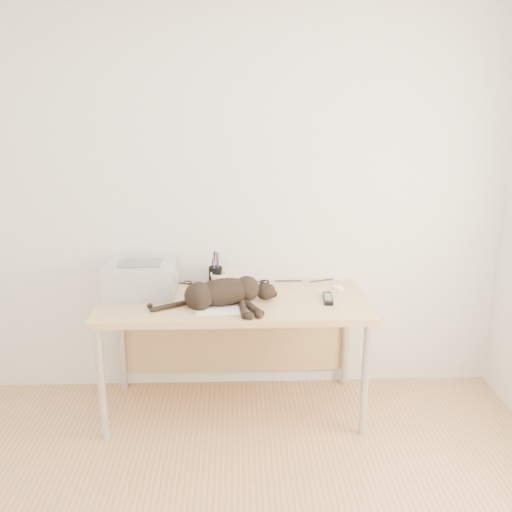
{
  "coord_description": "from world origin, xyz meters",
  "views": [
    {
      "loc": [
        0.02,
        -1.83,
        1.93
      ],
      "look_at": [
        0.13,
        1.34,
        1.02
      ],
      "focal_mm": 40.0,
      "sensor_mm": 36.0,
      "label": 1
    }
  ],
  "objects_px": {
    "mug": "(218,280)",
    "cat": "(221,294)",
    "desk": "(234,315)",
    "mouse": "(337,286)",
    "pen_cup": "(216,275)",
    "printer": "(141,278)"
  },
  "relations": [
    {
      "from": "printer",
      "to": "pen_cup",
      "type": "distance_m",
      "value": 0.48
    },
    {
      "from": "desk",
      "to": "cat",
      "type": "bearing_deg",
      "value": -109.99
    },
    {
      "from": "desk",
      "to": "cat",
      "type": "xyz_separation_m",
      "value": [
        -0.07,
        -0.19,
        0.21
      ]
    },
    {
      "from": "mouse",
      "to": "desk",
      "type": "bearing_deg",
      "value": 166.46
    },
    {
      "from": "mug",
      "to": "pen_cup",
      "type": "xyz_separation_m",
      "value": [
        -0.02,
        0.06,
        0.01
      ]
    },
    {
      "from": "printer",
      "to": "mug",
      "type": "bearing_deg",
      "value": 11.76
    },
    {
      "from": "printer",
      "to": "mouse",
      "type": "height_order",
      "value": "printer"
    },
    {
      "from": "mug",
      "to": "printer",
      "type": "bearing_deg",
      "value": -168.24
    },
    {
      "from": "desk",
      "to": "mouse",
      "type": "xyz_separation_m",
      "value": [
        0.66,
        0.09,
        0.15
      ]
    },
    {
      "from": "desk",
      "to": "mouse",
      "type": "height_order",
      "value": "mouse"
    },
    {
      "from": "desk",
      "to": "printer",
      "type": "distance_m",
      "value": 0.62
    },
    {
      "from": "mug",
      "to": "cat",
      "type": "bearing_deg",
      "value": -85.38
    },
    {
      "from": "cat",
      "to": "mouse",
      "type": "distance_m",
      "value": 0.78
    },
    {
      "from": "pen_cup",
      "to": "mug",
      "type": "bearing_deg",
      "value": -70.27
    },
    {
      "from": "desk",
      "to": "printer",
      "type": "height_order",
      "value": "printer"
    },
    {
      "from": "mug",
      "to": "mouse",
      "type": "relative_size",
      "value": 0.88
    },
    {
      "from": "printer",
      "to": "desk",
      "type": "bearing_deg",
      "value": -3.86
    },
    {
      "from": "cat",
      "to": "printer",
      "type": "bearing_deg",
      "value": 138.76
    },
    {
      "from": "cat",
      "to": "mug",
      "type": "xyz_separation_m",
      "value": [
        -0.03,
        0.33,
        -0.03
      ]
    },
    {
      "from": "pen_cup",
      "to": "mouse",
      "type": "xyz_separation_m",
      "value": [
        0.77,
        -0.11,
        -0.04
      ]
    },
    {
      "from": "printer",
      "to": "cat",
      "type": "relative_size",
      "value": 0.57
    },
    {
      "from": "mug",
      "to": "desk",
      "type": "bearing_deg",
      "value": -54.69
    }
  ]
}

